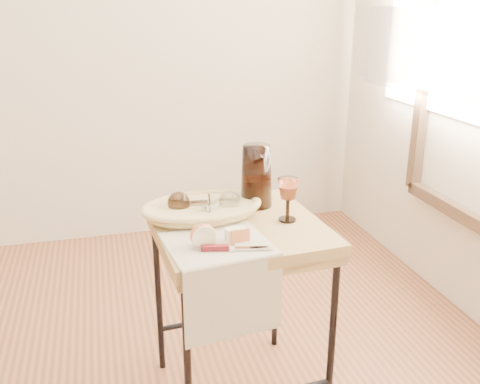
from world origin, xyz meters
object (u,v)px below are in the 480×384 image
object	(u,v)px
goblet_lying_a	(192,202)
apple_half	(202,235)
wine_goblet	(288,200)
goblet_lying_b	(219,204)
pitcher	(256,176)
table_knife	(235,247)
tea_towel	(217,244)
side_table	(239,313)
bread_basket	(202,210)

from	to	relation	value
goblet_lying_a	apple_half	distance (m)	0.26
goblet_lying_a	wine_goblet	xyz separation A→B (m)	(0.31, -0.13, 0.03)
goblet_lying_a	wine_goblet	world-z (taller)	wine_goblet
goblet_lying_b	pitcher	bearing A→B (deg)	2.93
pitcher	table_knife	xyz separation A→B (m)	(-0.17, -0.36, -0.10)
tea_towel	table_knife	size ratio (longest dim) A/B	1.43
side_table	goblet_lying_a	distance (m)	0.44
goblet_lying_b	wine_goblet	xyz separation A→B (m)	(0.22, -0.09, 0.03)
pitcher	table_knife	distance (m)	0.41
pitcher	table_knife	bearing A→B (deg)	-136.95
goblet_lying_a	wine_goblet	size ratio (longest dim) A/B	0.84
goblet_lying_b	pitcher	size ratio (longest dim) A/B	0.46
goblet_lying_a	pitcher	world-z (taller)	pitcher
bread_basket	wine_goblet	distance (m)	0.30
side_table	bread_basket	xyz separation A→B (m)	(-0.11, 0.09, 0.38)
tea_towel	apple_half	xyz separation A→B (m)	(-0.05, -0.01, 0.04)
goblet_lying_b	table_knife	world-z (taller)	goblet_lying_b
wine_goblet	apple_half	size ratio (longest dim) A/B	1.93
bread_basket	table_knife	bearing A→B (deg)	-86.48
tea_towel	goblet_lying_a	distance (m)	0.26
apple_half	tea_towel	bearing A→B (deg)	6.36
pitcher	apple_half	world-z (taller)	pitcher
apple_half	side_table	bearing A→B (deg)	41.22
bread_basket	wine_goblet	world-z (taller)	wine_goblet
bread_basket	wine_goblet	bearing A→B (deg)	-25.63
bread_basket	tea_towel	bearing A→B (deg)	-93.81
goblet_lying_a	goblet_lying_b	distance (m)	0.10
side_table	wine_goblet	distance (m)	0.46
tea_towel	bread_basket	distance (m)	0.24
side_table	goblet_lying_b	distance (m)	0.41
tea_towel	goblet_lying_b	xyz separation A→B (m)	(0.06, 0.21, 0.05)
tea_towel	wine_goblet	bearing A→B (deg)	17.74
goblet_lying_a	apple_half	size ratio (longest dim) A/B	1.61
pitcher	wine_goblet	distance (m)	0.18
table_knife	tea_towel	bearing A→B (deg)	134.37
table_knife	bread_basket	bearing A→B (deg)	109.94
wine_goblet	pitcher	bearing A→B (deg)	109.87
tea_towel	side_table	bearing A→B (deg)	46.86
tea_towel	bread_basket	xyz separation A→B (m)	(-0.00, 0.24, 0.02)
bread_basket	apple_half	size ratio (longest dim) A/B	4.72
goblet_lying_a	goblet_lying_b	size ratio (longest dim) A/B	1.04
apple_half	table_knife	size ratio (longest dim) A/B	0.37
side_table	apple_half	world-z (taller)	apple_half
goblet_lying_a	goblet_lying_b	bearing A→B (deg)	163.91
apple_half	table_knife	distance (m)	0.11
goblet_lying_a	pitcher	distance (m)	0.26
bread_basket	goblet_lying_a	xyz separation A→B (m)	(-0.03, 0.02, 0.03)
tea_towel	apple_half	size ratio (longest dim) A/B	3.89
side_table	pitcher	world-z (taller)	pitcher
tea_towel	apple_half	bearing A→B (deg)	-176.92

